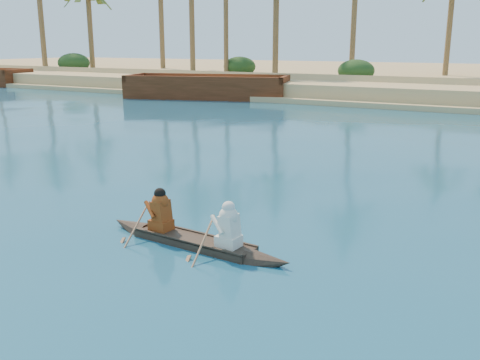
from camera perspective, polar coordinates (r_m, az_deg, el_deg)
The scene contains 5 objects.
ground at distance 18.85m, azimuth -16.40°, elevation 1.04°, with size 160.00×160.00×0.00m, color navy.
sandy_embankment at distance 61.27m, azimuth 16.70°, elevation 10.39°, with size 150.00×51.00×1.50m.
shrub_cluster at distance 46.34m, azimuth 12.52°, elevation 10.38°, with size 100.00×6.00×2.40m, color black, non-canonical shape.
canoe at distance 11.37m, azimuth -4.99°, elevation -5.78°, with size 4.71×1.00×1.29m.
barge_mid at distance 42.45m, azimuth -3.50°, elevation 9.71°, with size 13.13×7.49×2.08m.
Camera 1 is at (13.15, -12.84, 4.15)m, focal length 40.00 mm.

